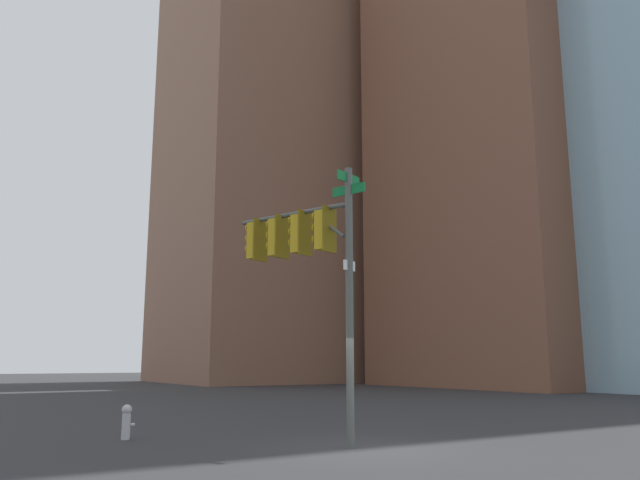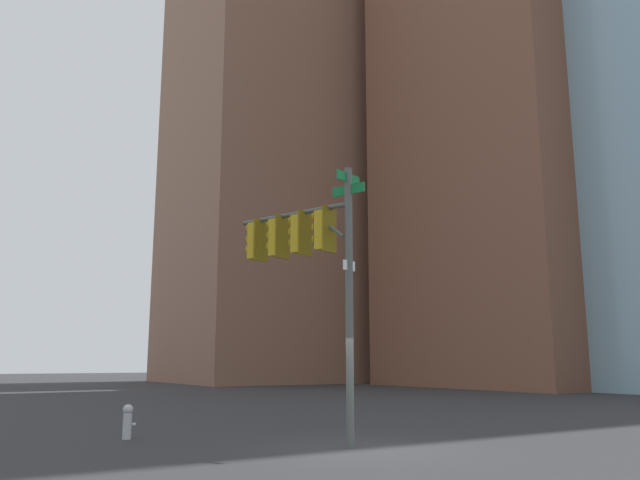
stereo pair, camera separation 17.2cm
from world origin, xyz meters
name	(u,v)px [view 1 (the left image)]	position (x,y,z in m)	size (l,w,h in m)	color
ground_plane	(371,449)	(0.00, 0.00, 0.00)	(200.00, 200.00, 0.00)	#2D2D30
signal_pole_assembly	(302,248)	(-0.74, 1.84, 4.83)	(1.70, 3.91, 6.68)	#4C514C
fire_hydrant	(127,420)	(-4.16, 4.84, 0.47)	(0.34, 0.26, 0.87)	#B2B2B7
building_brick_nearside	(511,87)	(33.58, 23.52, 25.70)	(18.69, 18.99, 51.40)	brown
building_brick_midblock	(257,171)	(19.00, 43.88, 20.86)	(16.22, 17.31, 41.72)	#845B47
building_brick_farside	(416,174)	(37.95, 41.40, 22.98)	(16.03, 15.99, 45.96)	brown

